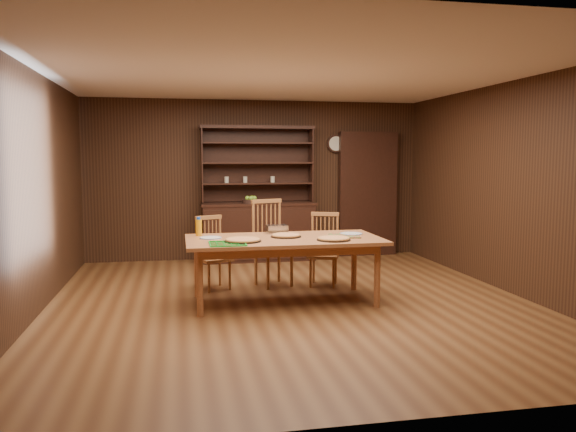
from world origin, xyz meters
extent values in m
plane|color=brown|center=(0.00, 0.00, 0.00)|extent=(6.00, 6.00, 0.00)
plane|color=white|center=(0.00, 0.00, 2.60)|extent=(6.00, 6.00, 0.00)
plane|color=#392112|center=(0.00, 3.00, 1.30)|extent=(5.50, 0.00, 5.50)
plane|color=#392112|center=(0.00, -3.00, 1.30)|extent=(5.50, 0.00, 5.50)
plane|color=#392112|center=(-2.75, 0.00, 1.30)|extent=(0.00, 6.00, 6.00)
plane|color=#392112|center=(2.75, 0.00, 1.30)|extent=(0.00, 6.00, 6.00)
cube|color=black|center=(0.00, 2.74, 0.45)|extent=(1.80, 0.50, 0.90)
cube|color=black|center=(0.00, 2.74, 0.92)|extent=(1.84, 0.52, 0.04)
cube|color=black|center=(0.00, 2.97, 1.55)|extent=(1.80, 0.02, 1.20)
cube|color=black|center=(-0.89, 2.82, 1.55)|extent=(0.02, 0.32, 1.20)
cube|color=black|center=(0.89, 2.82, 1.55)|extent=(0.02, 0.32, 1.20)
cube|color=black|center=(0.00, 2.82, 2.15)|extent=(1.84, 0.34, 0.05)
cylinder|color=#B2AF97|center=(-0.50, 2.82, 1.31)|extent=(0.07, 0.07, 0.10)
cylinder|color=#B2AF97|center=(-0.20, 2.82, 1.31)|extent=(0.07, 0.07, 0.10)
cube|color=black|center=(1.90, 2.90, 1.05)|extent=(1.00, 0.18, 2.10)
cylinder|color=black|center=(1.35, 2.96, 1.90)|extent=(0.30, 0.04, 0.30)
cylinder|color=beige|center=(1.35, 2.94, 1.90)|extent=(0.24, 0.01, 0.24)
cube|color=#AE6A3C|center=(-0.08, 0.04, 0.73)|extent=(2.22, 1.11, 0.04)
cylinder|color=#AE6A3C|center=(-1.06, -0.38, 0.35)|extent=(0.07, 0.07, 0.71)
cylinder|color=#AE6A3C|center=(-1.06, 0.47, 0.35)|extent=(0.07, 0.07, 0.71)
cylinder|color=#AE6A3C|center=(0.90, -0.38, 0.35)|extent=(0.07, 0.07, 0.71)
cylinder|color=#AE6A3C|center=(0.90, 0.47, 0.35)|extent=(0.07, 0.07, 0.71)
cube|color=#9F6D36|center=(-0.83, 0.84, 0.39)|extent=(0.49, 0.48, 0.04)
cylinder|color=#9F6D36|center=(-0.91, 0.65, 0.18)|extent=(0.03, 0.03, 0.37)
cylinder|color=#9F6D36|center=(-1.02, 0.90, 0.18)|extent=(0.03, 0.03, 0.37)
cylinder|color=#9F6D36|center=(-0.65, 0.77, 0.18)|extent=(0.03, 0.03, 0.37)
cylinder|color=#9F6D36|center=(-0.75, 1.02, 0.18)|extent=(0.03, 0.03, 0.37)
cube|color=#9F6D36|center=(-0.89, 0.98, 0.91)|extent=(0.35, 0.17, 0.05)
cube|color=#9F6D36|center=(-0.06, 0.88, 0.47)|extent=(0.58, 0.57, 0.04)
cylinder|color=#9F6D36|center=(-0.17, 0.67, 0.23)|extent=(0.04, 0.04, 0.45)
cylinder|color=#9F6D36|center=(-0.28, 0.98, 0.23)|extent=(0.04, 0.04, 0.45)
cylinder|color=#9F6D36|center=(0.16, 0.79, 0.23)|extent=(0.04, 0.04, 0.45)
cylinder|color=#9F6D36|center=(0.05, 1.10, 0.23)|extent=(0.04, 0.04, 0.45)
cube|color=#9F6D36|center=(-0.13, 1.06, 1.10)|extent=(0.42, 0.18, 0.05)
cube|color=#9F6D36|center=(0.58, 0.77, 0.40)|extent=(0.50, 0.49, 0.04)
cylinder|color=#9F6D36|center=(0.39, 0.70, 0.19)|extent=(0.03, 0.03, 0.38)
cylinder|color=#9F6D36|center=(0.49, 0.95, 0.19)|extent=(0.03, 0.03, 0.38)
cylinder|color=#9F6D36|center=(0.66, 0.59, 0.19)|extent=(0.03, 0.03, 0.38)
cylinder|color=#9F6D36|center=(0.77, 0.85, 0.19)|extent=(0.03, 0.03, 0.38)
cube|color=#9F6D36|center=(0.63, 0.92, 0.93)|extent=(0.36, 0.17, 0.05)
cylinder|color=black|center=(-0.58, -0.14, 0.76)|extent=(0.41, 0.41, 0.01)
cylinder|color=tan|center=(-0.58, -0.14, 0.77)|extent=(0.38, 0.38, 0.02)
torus|color=#CA8448|center=(-0.58, -0.14, 0.77)|extent=(0.38, 0.38, 0.03)
cylinder|color=black|center=(0.43, -0.23, 0.76)|extent=(0.38, 0.38, 0.01)
cylinder|color=tan|center=(0.43, -0.23, 0.77)|extent=(0.35, 0.35, 0.02)
torus|color=#CA8448|center=(0.43, -0.23, 0.77)|extent=(0.36, 0.36, 0.03)
cylinder|color=black|center=(-0.04, 0.12, 0.76)|extent=(0.36, 0.36, 0.01)
cylinder|color=tan|center=(-0.04, 0.12, 0.77)|extent=(0.32, 0.32, 0.02)
torus|color=#CA8448|center=(-0.04, 0.12, 0.77)|extent=(0.33, 0.33, 0.03)
cylinder|color=white|center=(-0.91, 0.16, 0.76)|extent=(0.25, 0.25, 0.01)
torus|color=#304B91|center=(-0.91, 0.16, 0.76)|extent=(0.25, 0.25, 0.01)
cylinder|color=white|center=(0.76, 0.18, 0.76)|extent=(0.27, 0.27, 0.01)
torus|color=#304B91|center=(0.76, 0.18, 0.76)|extent=(0.27, 0.27, 0.01)
cube|color=silver|center=(-0.09, 0.46, 0.80)|extent=(0.26, 0.20, 0.10)
cylinder|color=orange|center=(-1.03, 0.42, 0.85)|extent=(0.07, 0.07, 0.19)
cylinder|color=#1643B8|center=(-1.03, 0.42, 0.96)|extent=(0.04, 0.04, 0.03)
cube|color=maroon|center=(0.70, -0.07, 0.76)|extent=(0.20, 0.20, 0.01)
cube|color=maroon|center=(0.56, 0.11, 0.76)|extent=(0.25, 0.25, 0.01)
cylinder|color=black|center=(-0.13, 2.69, 0.97)|extent=(0.27, 0.27, 0.06)
sphere|color=#85C033|center=(-0.18, 2.69, 1.02)|extent=(0.08, 0.08, 0.08)
sphere|color=#85C033|center=(-0.10, 2.72, 1.02)|extent=(0.08, 0.08, 0.08)
sphere|color=#85C033|center=(-0.13, 2.64, 1.02)|extent=(0.08, 0.08, 0.08)
sphere|color=#85C033|center=(-0.07, 2.67, 1.02)|extent=(0.08, 0.08, 0.08)
camera|label=1|loc=(-1.26, -6.22, 1.67)|focal=35.00mm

